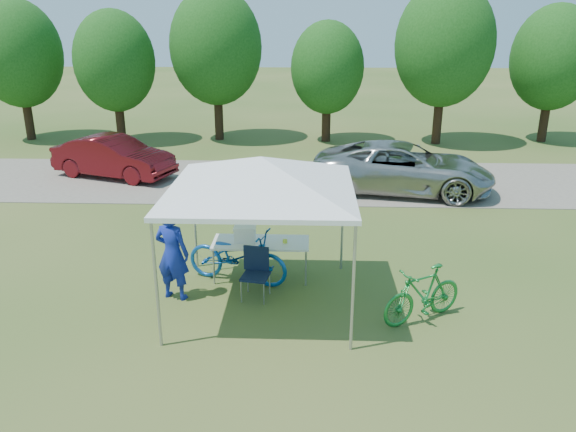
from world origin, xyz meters
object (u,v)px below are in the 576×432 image
bike_green (423,294)px  sedan (114,157)px  folding_table (261,244)px  cyclist (172,253)px  cooler (245,234)px  folding_chair (256,268)px  minivan (403,168)px  bike_blue (237,256)px

bike_green → sedan: sedan is taller
folding_table → cyclist: (-1.53, -0.91, 0.15)m
cooler → bike_green: size_ratio=0.26×
sedan → folding_table: bearing=-124.1°
folding_chair → bike_green: bike_green is taller
folding_chair → minivan: bearing=71.4°
cyclist → minivan: bearing=-111.1°
cooler → cyclist: (-1.22, -0.91, -0.04)m
bike_blue → bike_green: (3.33, -1.36, -0.05)m
cooler → sedan: bearing=124.9°
cooler → bike_green: cooler is taller
minivan → sedan: size_ratio=1.30×
minivan → sedan: minivan is taller
folding_chair → cyclist: (-1.50, -0.13, 0.33)m
cyclist → cooler: bearing=-127.2°
folding_table → minivan: size_ratio=0.36×
folding_table → cooler: 0.37m
bike_blue → bike_green: bike_blue is taller
folding_table → sedan: (-5.35, 7.22, -0.05)m
cyclist → bike_green: bearing=-172.2°
folding_table → bike_blue: 0.52m
cyclist → folding_table: bearing=-133.2°
folding_table → sedan: size_ratio=0.47×
sedan → folding_chair: bearing=-127.0°
minivan → folding_chair: bearing=161.7°
folding_chair → folding_table: bearing=98.2°
folding_chair → bike_blue: 0.72m
folding_chair → cyclist: cyclist is taller
cooler → minivan: (4.01, 5.97, -0.19)m
bike_green → bike_blue: bearing=-142.9°
folding_chair → sedan: size_ratio=0.24×
bike_green → sedan: 12.04m
bike_blue → minivan: 7.42m
folding_table → minivan: minivan is taller
bike_blue → minivan: bearing=-17.5°
bike_green → cyclist: bearing=-128.9°
cyclist → sedan: (-3.82, 8.13, -0.21)m
cooler → minivan: size_ratio=0.08×
bike_blue → minivan: (4.14, 6.16, 0.20)m
bike_green → minivan: minivan is taller
cyclist → minivan: (5.23, 6.87, -0.14)m
bike_green → sedan: size_ratio=0.41×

